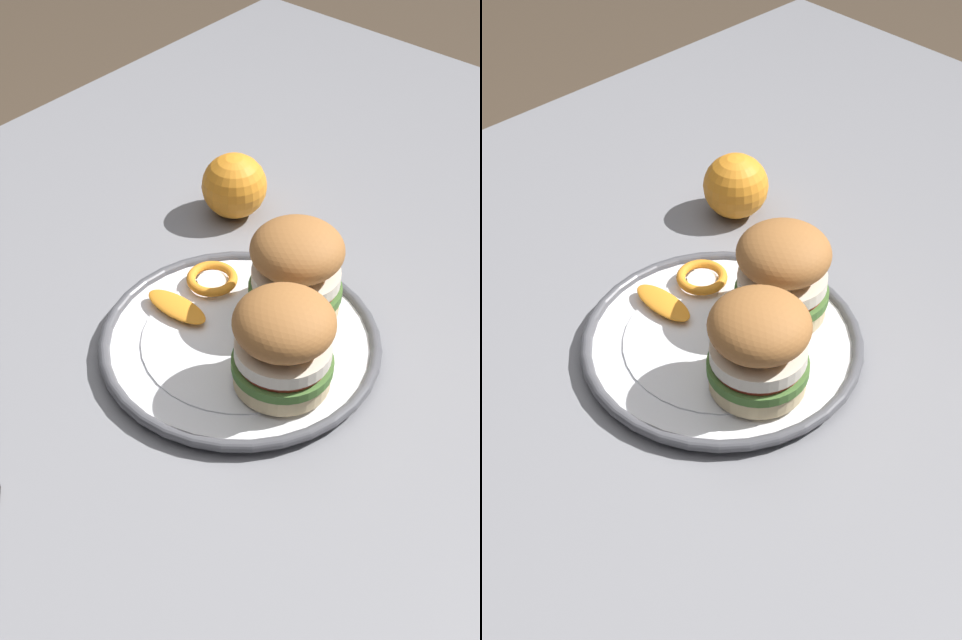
{
  "view_description": "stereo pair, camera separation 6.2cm",
  "coord_description": "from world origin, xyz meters",
  "views": [
    {
      "loc": [
        -0.52,
        -0.45,
        1.39
      ],
      "look_at": [
        -0.04,
        -0.04,
        0.82
      ],
      "focal_mm": 49.04,
      "sensor_mm": 36.0,
      "label": 1
    },
    {
      "loc": [
        -0.48,
        -0.49,
        1.39
      ],
      "look_at": [
        -0.04,
        -0.04,
        0.82
      ],
      "focal_mm": 49.04,
      "sensor_mm": 36.0,
      "label": 2
    }
  ],
  "objects": [
    {
      "name": "dining_table",
      "position": [
        0.0,
        0.0,
        0.68
      ],
      "size": [
        1.33,
        1.0,
        0.78
      ],
      "color": "gray",
      "rests_on": "ground"
    },
    {
      "name": "dinner_plate",
      "position": [
        -0.04,
        -0.04,
        0.79
      ],
      "size": [
        0.28,
        0.28,
        0.02
      ],
      "color": "white",
      "rests_on": "dining_table"
    },
    {
      "name": "sandwich_half_left",
      "position": [
        0.03,
        -0.05,
        0.85
      ],
      "size": [
        0.13,
        0.13,
        0.1
      ],
      "color": "beige",
      "rests_on": "dinner_plate"
    },
    {
      "name": "sandwich_half_right",
      "position": [
        -0.06,
        -0.11,
        0.85
      ],
      "size": [
        0.12,
        0.12,
        0.1
      ],
      "color": "beige",
      "rests_on": "dinner_plate"
    },
    {
      "name": "orange_peel_curled",
      "position": [
        -0.0,
        0.04,
        0.8
      ],
      "size": [
        0.06,
        0.06,
        0.01
      ],
      "color": "orange",
      "rests_on": "dinner_plate"
    },
    {
      "name": "orange_peel_strip_long",
      "position": [
        -0.06,
        0.04,
        0.8
      ],
      "size": [
        0.03,
        0.08,
        0.01
      ],
      "color": "orange",
      "rests_on": "dinner_plate"
    },
    {
      "name": "whole_orange",
      "position": [
        0.13,
        0.12,
        0.82
      ],
      "size": [
        0.08,
        0.08,
        0.08
      ],
      "primitive_type": "sphere",
      "color": "orange",
      "rests_on": "dining_table"
    }
  ]
}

